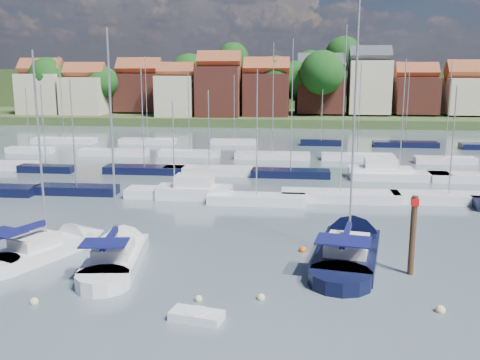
# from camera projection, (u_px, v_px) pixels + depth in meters

# --- Properties ---
(ground) EXTENTS (260.00, 260.00, 0.00)m
(ground) POSITION_uv_depth(u_px,v_px,m) (265.00, 163.00, 69.18)
(ground) COLOR #45525E
(ground) RESTS_ON ground
(sailboat_left) EXTENTS (6.60, 10.65, 14.20)m
(sailboat_left) POSITION_uv_depth(u_px,v_px,m) (55.00, 246.00, 35.51)
(sailboat_left) COLOR white
(sailboat_left) RESTS_ON ground
(sailboat_centre) EXTENTS (4.55, 11.74, 15.55)m
(sailboat_centre) POSITION_uv_depth(u_px,v_px,m) (120.00, 252.00, 34.49)
(sailboat_centre) COLOR white
(sailboat_centre) RESTS_ON ground
(sailboat_navy) EXTENTS (6.02, 14.13, 18.88)m
(sailboat_navy) POSITION_uv_depth(u_px,v_px,m) (350.00, 245.00, 35.83)
(sailboat_navy) COLOR black
(sailboat_navy) RESTS_ON ground
(tender) EXTENTS (2.76, 1.70, 0.55)m
(tender) POSITION_uv_depth(u_px,v_px,m) (197.00, 316.00, 25.85)
(tender) COLOR white
(tender) RESTS_ON ground
(timber_piling) EXTENTS (0.40, 0.40, 7.02)m
(timber_piling) POSITION_uv_depth(u_px,v_px,m) (412.00, 250.00, 31.36)
(timber_piling) COLOR #4C331E
(timber_piling) RESTS_ON ground
(buoy_b) EXTENTS (0.45, 0.45, 0.45)m
(buoy_b) POSITION_uv_depth(u_px,v_px,m) (34.00, 304.00, 27.68)
(buoy_b) COLOR beige
(buoy_b) RESTS_ON ground
(buoy_c) EXTENTS (0.53, 0.53, 0.53)m
(buoy_c) POSITION_uv_depth(u_px,v_px,m) (129.00, 281.00, 30.57)
(buoy_c) COLOR #D85914
(buoy_c) RESTS_ON ground
(buoy_d) EXTENTS (0.44, 0.44, 0.44)m
(buoy_d) POSITION_uv_depth(u_px,v_px,m) (261.00, 300.00, 28.17)
(buoy_d) COLOR beige
(buoy_d) RESTS_ON ground
(buoy_e) EXTENTS (0.53, 0.53, 0.53)m
(buoy_e) POSITION_uv_depth(u_px,v_px,m) (303.00, 252.00, 35.59)
(buoy_e) COLOR #D85914
(buoy_e) RESTS_ON ground
(buoy_f) EXTENTS (0.51, 0.51, 0.51)m
(buoy_f) POSITION_uv_depth(u_px,v_px,m) (440.00, 312.00, 26.71)
(buoy_f) COLOR beige
(buoy_f) RESTS_ON ground
(buoy_g) EXTENTS (0.42, 0.42, 0.42)m
(buoy_g) POSITION_uv_depth(u_px,v_px,m) (199.00, 301.00, 28.00)
(buoy_g) COLOR beige
(buoy_g) RESTS_ON ground
(marina_field) EXTENTS (79.62, 41.41, 15.93)m
(marina_field) POSITION_uv_depth(u_px,v_px,m) (278.00, 167.00, 64.17)
(marina_field) COLOR white
(marina_field) RESTS_ON ground
(far_shore_town) EXTENTS (212.46, 90.00, 22.27)m
(far_shore_town) POSITION_uv_depth(u_px,v_px,m) (293.00, 95.00, 158.20)
(far_shore_town) COLOR #374F27
(far_shore_town) RESTS_ON ground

